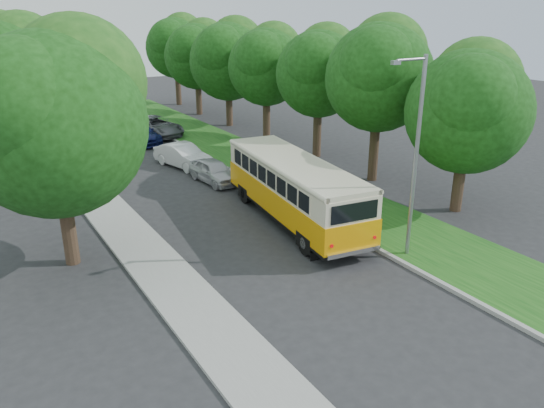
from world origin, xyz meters
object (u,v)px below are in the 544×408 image
lamppost_near (415,153)px  car_white (183,156)px  car_blue (138,133)px  car_silver (214,171)px  car_grey (155,126)px  vintage_bus (294,191)px  lamppost_far (68,107)px

lamppost_near → car_white: size_ratio=1.80×
car_blue → car_white: bearing=-91.6°
car_silver → car_grey: (1.18, 13.14, 0.09)m
vintage_bus → car_blue: size_ratio=2.03×
lamppost_far → car_white: bearing=-15.3°
car_white → lamppost_near: bearing=-95.2°
lamppost_far → car_white: lamppost_far is taller
vintage_bus → car_grey: 20.62m
lamppost_far → car_blue: size_ratio=1.47×
vintage_bus → car_blue: 19.08m
lamppost_far → vintage_bus: lamppost_far is taller
car_silver → car_grey: size_ratio=0.72×
vintage_bus → car_white: vintage_bus is taller
car_blue → lamppost_far: bearing=-138.6°
vintage_bus → car_blue: vintage_bus is taller
vintage_bus → lamppost_far: bearing=125.8°
lamppost_near → vintage_bus: (-1.81, 5.48, -2.83)m
vintage_bus → car_grey: size_ratio=1.90×
lamppost_near → car_silver: bearing=100.5°
lamppost_near → car_grey: 26.35m
lamppost_far → car_grey: 11.31m
lamppost_far → car_silver: bearing=-40.5°
lamppost_far → vintage_bus: (7.09, -13.02, -2.58)m
car_blue → car_grey: 2.44m
car_blue → vintage_bus: bearing=-90.7°
vintage_bus → car_blue: bearing=101.0°
car_silver → car_blue: bearing=88.2°
lamppost_near → lamppost_far: bearing=115.7°
lamppost_far → vintage_bus: size_ratio=0.72×
car_grey → car_blue: bearing=-153.8°
car_blue → car_grey: size_ratio=0.93×
car_silver → car_white: bearing=89.2°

